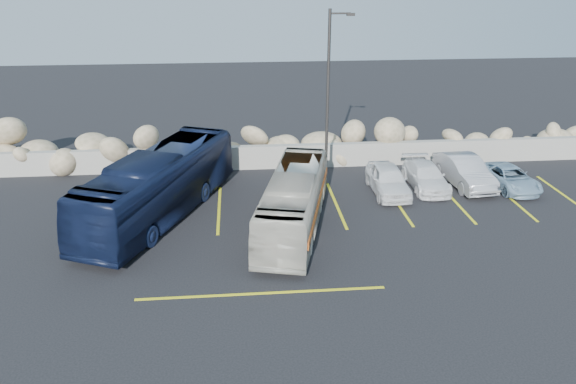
{
  "coord_description": "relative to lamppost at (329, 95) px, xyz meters",
  "views": [
    {
      "loc": [
        -1.57,
        -15.17,
        9.84
      ],
      "look_at": [
        0.2,
        4.0,
        1.92
      ],
      "focal_mm": 35.0,
      "sensor_mm": 36.0,
      "label": 1
    }
  ],
  "objects": [
    {
      "name": "ground",
      "position": [
        -2.56,
        -9.5,
        -4.3
      ],
      "size": [
        90.0,
        90.0,
        0.0
      ],
      "primitive_type": "plane",
      "color": "black",
      "rests_on": "ground"
    },
    {
      "name": "seawall",
      "position": [
        -2.56,
        2.5,
        -3.7
      ],
      "size": [
        60.0,
        0.4,
        1.2
      ],
      "primitive_type": "cube",
      "color": "gray",
      "rests_on": "ground"
    },
    {
      "name": "riprap_pile",
      "position": [
        -2.56,
        3.7,
        -3.0
      ],
      "size": [
        54.0,
        2.8,
        2.6
      ],
      "primitive_type": null,
      "color": "#938560",
      "rests_on": "ground"
    },
    {
      "name": "parking_lines",
      "position": [
        2.09,
        -3.93,
        -4.29
      ],
      "size": [
        18.16,
        9.36,
        0.01
      ],
      "color": "yellow",
      "rests_on": "ground"
    },
    {
      "name": "lamppost",
      "position": [
        0.0,
        0.0,
        0.0
      ],
      "size": [
        1.14,
        0.18,
        8.0
      ],
      "color": "#302D2A",
      "rests_on": "ground"
    },
    {
      "name": "vintage_bus",
      "position": [
        -2.03,
        -4.59,
        -3.16
      ],
      "size": [
        3.79,
        8.39,
        2.28
      ],
      "primitive_type": "imported",
      "rotation": [
        0.0,
        0.0,
        -0.24
      ],
      "color": "beige",
      "rests_on": "ground"
    },
    {
      "name": "tour_coach",
      "position": [
        -7.42,
        -2.93,
        -2.92
      ],
      "size": [
        5.98,
        9.96,
        2.74
      ],
      "primitive_type": "imported",
      "rotation": [
        0.0,
        0.0,
        -0.4
      ],
      "color": "#0F1834",
      "rests_on": "ground"
    },
    {
      "name": "car_a",
      "position": [
        2.61,
        -1.35,
        -3.65
      ],
      "size": [
        1.54,
        3.79,
        1.29
      ],
      "primitive_type": "imported",
      "rotation": [
        0.0,
        0.0,
        -0.0
      ],
      "color": "white",
      "rests_on": "ground"
    },
    {
      "name": "car_b",
      "position": [
        6.44,
        -0.72,
        -3.61
      ],
      "size": [
        1.83,
        4.29,
        1.38
      ],
      "primitive_type": "imported",
      "rotation": [
        0.0,
        0.0,
        0.09
      ],
      "color": "#A9A9AD",
      "rests_on": "ground"
    },
    {
      "name": "car_c",
      "position": [
        4.54,
        -0.85,
        -3.74
      ],
      "size": [
        1.57,
        3.81,
        1.1
      ],
      "primitive_type": "imported",
      "rotation": [
        0.0,
        0.0,
        -0.01
      ],
      "color": "white",
      "rests_on": "ground"
    },
    {
      "name": "car_d",
      "position": [
        8.41,
        -1.28,
        -3.79
      ],
      "size": [
        2.06,
        3.81,
        1.02
      ],
      "primitive_type": "imported",
      "rotation": [
        0.0,
        0.0,
        0.1
      ],
      "color": "#85A6BD",
      "rests_on": "ground"
    }
  ]
}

